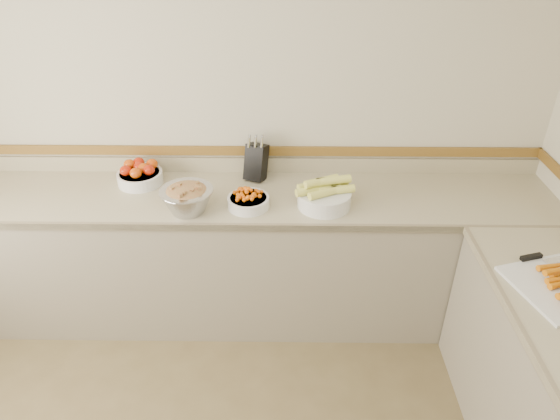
{
  "coord_description": "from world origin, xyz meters",
  "views": [
    {
      "loc": [
        0.38,
        -0.91,
        2.39
      ],
      "look_at": [
        0.35,
        1.35,
        1.0
      ],
      "focal_mm": 32.0,
      "sensor_mm": 36.0,
      "label": 1
    }
  ],
  "objects_px": {
    "knife_block": "(256,161)",
    "corn_bowl": "(324,195)",
    "tomato_bowl": "(140,174)",
    "cherry_tomato_bowl": "(248,200)",
    "rhubarb_bowl": "(187,198)"
  },
  "relations": [
    {
      "from": "cherry_tomato_bowl",
      "to": "rhubarb_bowl",
      "type": "relative_size",
      "value": 0.8
    },
    {
      "from": "knife_block",
      "to": "tomato_bowl",
      "type": "relative_size",
      "value": 1.06
    },
    {
      "from": "knife_block",
      "to": "corn_bowl",
      "type": "height_order",
      "value": "knife_block"
    },
    {
      "from": "tomato_bowl",
      "to": "rhubarb_bowl",
      "type": "xyz_separation_m",
      "value": [
        0.35,
        -0.33,
        0.03
      ]
    },
    {
      "from": "cherry_tomato_bowl",
      "to": "corn_bowl",
      "type": "height_order",
      "value": "corn_bowl"
    },
    {
      "from": "tomato_bowl",
      "to": "rhubarb_bowl",
      "type": "bearing_deg",
      "value": -43.23
    },
    {
      "from": "tomato_bowl",
      "to": "corn_bowl",
      "type": "distance_m",
      "value": 1.16
    },
    {
      "from": "tomato_bowl",
      "to": "rhubarb_bowl",
      "type": "relative_size",
      "value": 0.93
    },
    {
      "from": "cherry_tomato_bowl",
      "to": "corn_bowl",
      "type": "xyz_separation_m",
      "value": [
        0.44,
        0.02,
        0.02
      ]
    },
    {
      "from": "knife_block",
      "to": "corn_bowl",
      "type": "distance_m",
      "value": 0.53
    },
    {
      "from": "knife_block",
      "to": "corn_bowl",
      "type": "relative_size",
      "value": 0.87
    },
    {
      "from": "tomato_bowl",
      "to": "corn_bowl",
      "type": "relative_size",
      "value": 0.82
    },
    {
      "from": "tomato_bowl",
      "to": "rhubarb_bowl",
      "type": "height_order",
      "value": "rhubarb_bowl"
    },
    {
      "from": "knife_block",
      "to": "tomato_bowl",
      "type": "distance_m",
      "value": 0.73
    },
    {
      "from": "corn_bowl",
      "to": "rhubarb_bowl",
      "type": "bearing_deg",
      "value": -174.74
    }
  ]
}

